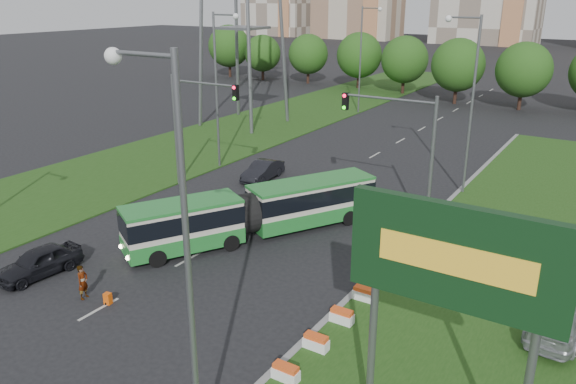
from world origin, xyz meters
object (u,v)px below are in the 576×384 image
Objects in this scene: car_median at (560,318)px; shopping_trolley at (108,299)px; pedestrian at (83,282)px; traffic_mast_median at (405,140)px; car_left_near at (39,262)px; car_left_far at (263,171)px; billboard at (455,269)px; articulated_bus at (252,211)px; traffic_mast_left at (192,115)px.

car_median is 19.27m from shopping_trolley.
traffic_mast_median is at bearing -43.49° from pedestrian.
car_left_near is 5.06m from shopping_trolley.
car_left_near is at bearing -129.89° from traffic_mast_median.
traffic_mast_median is 18.03m from shopping_trolley.
pedestrian is (3.02, -18.80, 0.12)m from car_left_far.
car_left_near reaches higher than shopping_trolley.
pedestrian is (-16.57, 0.33, -5.34)m from billboard.
car_median is at bearing -30.52° from car_left_far.
billboard is 0.54× the size of articulated_bus.
traffic_mast_left is at bearing 9.08° from pedestrian.
car_left_far is (-5.36, 8.79, -0.80)m from articulated_bus.
shopping_trolley is at bearing -116.73° from traffic_mast_median.
articulated_bus is at bearing 143.99° from billboard.
articulated_bus is 3.55× the size of car_left_near.
car_left_far is (-19.59, 19.13, -5.46)m from billboard.
articulated_bus is (-14.23, 10.34, -4.66)m from billboard.
articulated_bus is at bearing -140.02° from traffic_mast_median.
traffic_mast_median reaches higher than shopping_trolley.
billboard is at bearing -33.55° from traffic_mast_left.
billboard is at bearing -64.97° from traffic_mast_median.
pedestrian is at bearing -73.46° from articulated_bus.
car_left_far is (-12.12, 3.12, -4.64)m from traffic_mast_median.
car_left_near is at bearing -92.36° from articulated_bus.
car_left_far is at bearing -4.23° from pedestrian.
traffic_mast_median reaches higher than car_left_far.
car_median reaches higher than car_left_near.
billboard is at bearing -48.95° from car_left_far.
shopping_trolley is (-17.53, -7.96, -0.60)m from car_median.
pedestrian is at bearing -120.14° from traffic_mast_median.
car_left_near is at bearing 168.44° from shopping_trolley.
car_left_near is 3.73m from pedestrian.
shopping_trolley is at bearing 4.03° from car_left_near.
billboard is 1.00× the size of traffic_mast_median.
car_left_far is (0.70, 18.46, -0.01)m from car_left_near.
car_median is at bearing 14.20° from shopping_trolley.
shopping_trolley is (7.37, -14.45, -5.09)m from traffic_mast_left.
billboard and traffic_mast_left have the same top height.
traffic_mast_median is at bearing 53.04° from shopping_trolley.
pedestrian is (6.06, -14.67, -4.53)m from traffic_mast_left.
car_left_far is 0.88× the size of car_median.
car_median reaches higher than shopping_trolley.
articulated_bus is at bearing 63.29° from car_left_near.
traffic_mast_median is 4.86× the size of pedestrian.
traffic_mast_left is at bearing -131.02° from car_left_far.
pedestrian is 1.45m from shopping_trolley.
traffic_mast_median is 0.54× the size of articulated_bus.
traffic_mast_left is 15.03× the size of shopping_trolley.
traffic_mast_left is at bearing 104.65° from car_left_near.
billboard is at bearing 79.96° from car_median.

